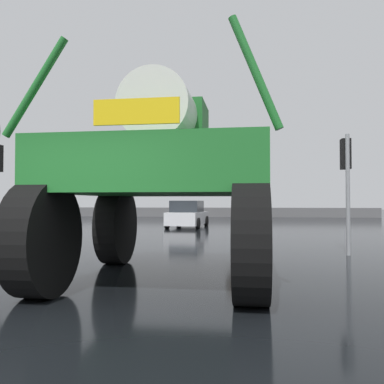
# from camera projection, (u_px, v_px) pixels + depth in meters

# --- Properties ---
(ground_plane) EXTENTS (120.00, 120.00, 0.00)m
(ground_plane) POSITION_uv_depth(u_px,v_px,m) (202.00, 229.00, 21.71)
(ground_plane) COLOR black
(oversize_sprayer) EXTENTS (4.15, 5.18, 4.04)m
(oversize_sprayer) POSITION_uv_depth(u_px,v_px,m) (167.00, 180.00, 7.53)
(oversize_sprayer) COLOR black
(oversize_sprayer) RESTS_ON ground
(sedan_ahead) EXTENTS (2.10, 4.21, 1.52)m
(sedan_ahead) POSITION_uv_depth(u_px,v_px,m) (188.00, 215.00, 22.88)
(sedan_ahead) COLOR silver
(sedan_ahead) RESTS_ON ground
(traffic_signal_near_right) EXTENTS (0.24, 0.54, 3.29)m
(traffic_signal_near_right) POSITION_uv_depth(u_px,v_px,m) (346.00, 167.00, 11.04)
(traffic_signal_near_right) COLOR gray
(traffic_signal_near_right) RESTS_ON ground
(bare_tree_far_center) EXTENTS (3.43, 3.43, 7.58)m
(bare_tree_far_center) POSITION_uv_depth(u_px,v_px,m) (244.00, 152.00, 36.44)
(bare_tree_far_center) COLOR #473828
(bare_tree_far_center) RESTS_ON ground
(roadside_barrier) EXTENTS (29.49, 0.24, 0.90)m
(roadside_barrier) POSITION_uv_depth(u_px,v_px,m) (222.00, 212.00, 39.08)
(roadside_barrier) COLOR #59595B
(roadside_barrier) RESTS_ON ground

